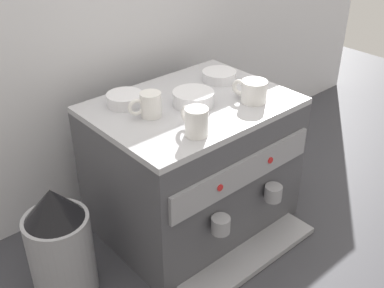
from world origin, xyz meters
name	(u,v)px	position (x,y,z in m)	size (l,w,h in m)	color
ground_plane	(192,218)	(0.00, 0.00, 0.00)	(4.00, 4.00, 0.00)	#38383D
tiled_backsplash_wall	(126,62)	(0.00, 0.35, 0.49)	(2.80, 0.03, 0.98)	silver
espresso_machine	(193,165)	(0.00, 0.00, 0.23)	(0.61, 0.56, 0.46)	#4C4C51
ceramic_cup_0	(253,91)	(0.15, -0.12, 0.49)	(0.08, 0.12, 0.07)	white
ceramic_cup_1	(150,105)	(-0.15, 0.01, 0.49)	(0.10, 0.06, 0.07)	white
ceramic_cup_2	(196,121)	(-0.12, -0.15, 0.50)	(0.06, 0.11, 0.08)	white
ceramic_bowl_0	(193,98)	(-0.01, -0.01, 0.48)	(0.13, 0.13, 0.04)	white
ceramic_bowl_1	(125,99)	(-0.16, 0.12, 0.47)	(0.11, 0.11, 0.03)	white
ceramic_bowl_2	(219,76)	(0.18, 0.07, 0.47)	(0.12, 0.12, 0.03)	white
coffee_grinder	(60,245)	(-0.49, 0.00, 0.17)	(0.18, 0.18, 0.36)	#939399
milk_pitcher	(279,161)	(0.43, -0.03, 0.07)	(0.08, 0.08, 0.14)	#B7B7BC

